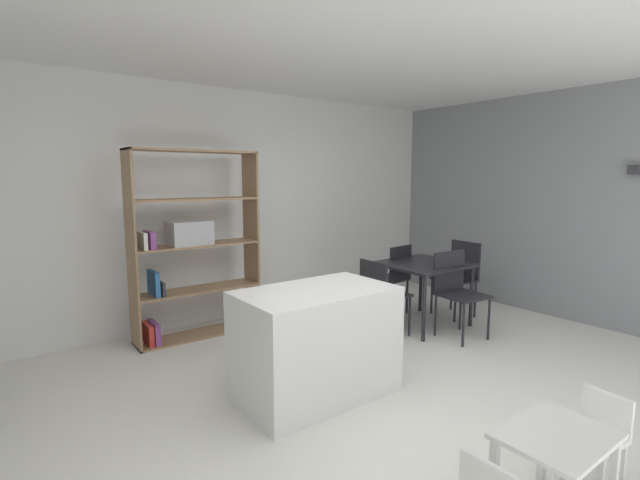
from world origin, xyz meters
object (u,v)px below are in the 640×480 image
(child_table, at_px, (556,449))
(dining_chair_near, at_px, (456,286))
(child_chair_right, at_px, (597,433))
(dining_chair_island_side, at_px, (381,290))
(open_bookshelf, at_px, (189,247))
(dining_table, at_px, (423,270))
(dining_chair_far, at_px, (394,273))
(dining_chair_window_side, at_px, (460,271))
(kitchen_island, at_px, (316,342))

(child_table, xyz_separation_m, dining_chair_near, (1.91, 2.03, 0.18))
(child_chair_right, bearing_deg, dining_chair_island_side, 170.36)
(open_bookshelf, xyz_separation_m, dining_chair_island_side, (1.68, -1.26, -0.48))
(dining_table, height_order, dining_chair_island_side, dining_chair_island_side)
(child_table, relative_size, dining_table, 0.61)
(child_chair_right, relative_size, dining_chair_far, 0.58)
(dining_chair_island_side, bearing_deg, dining_chair_window_side, -88.57)
(dining_chair_window_side, bearing_deg, child_chair_right, -33.85)
(kitchen_island, relative_size, dining_chair_island_side, 1.44)
(open_bookshelf, relative_size, dining_chair_window_side, 2.16)
(open_bookshelf, bearing_deg, dining_chair_island_side, -36.97)
(kitchen_island, bearing_deg, dining_chair_near, 5.40)
(child_table, distance_m, dining_chair_island_side, 2.78)
(child_table, xyz_separation_m, dining_chair_island_side, (1.20, 2.50, 0.14))
(kitchen_island, xyz_separation_m, dining_chair_far, (2.09, 1.14, 0.11))
(child_table, relative_size, dining_chair_far, 0.64)
(child_table, height_order, child_chair_right, child_chair_right)
(dining_chair_window_side, xyz_separation_m, dining_chair_far, (-0.69, 0.49, -0.02))
(dining_chair_far, bearing_deg, child_chair_right, 57.24)
(dining_chair_near, bearing_deg, child_chair_right, -118.67)
(dining_table, height_order, dining_chair_far, dining_chair_far)
(kitchen_island, bearing_deg, dining_table, 17.72)
(child_table, distance_m, dining_chair_near, 2.80)
(child_chair_right, height_order, dining_chair_near, dining_chair_near)
(dining_chair_island_side, bearing_deg, child_table, 156.31)
(open_bookshelf, bearing_deg, dining_table, -28.08)
(child_chair_right, relative_size, dining_chair_near, 0.56)
(kitchen_island, bearing_deg, open_bookshelf, 98.76)
(dining_chair_window_side, bearing_deg, open_bookshelf, -106.26)
(open_bookshelf, height_order, dining_chair_far, open_bookshelf)
(open_bookshelf, xyz_separation_m, child_table, (0.47, -3.76, -0.62))
(dining_chair_window_side, bearing_deg, dining_chair_island_side, -84.29)
(kitchen_island, relative_size, child_table, 2.12)
(kitchen_island, distance_m, open_bookshelf, 2.03)
(kitchen_island, height_order, dining_chair_near, dining_chair_near)
(kitchen_island, relative_size, dining_table, 1.29)
(open_bookshelf, relative_size, child_chair_right, 3.91)
(dining_chair_window_side, bearing_deg, dining_table, -84.60)
(dining_chair_near, bearing_deg, dining_chair_island_side, 152.41)
(open_bookshelf, height_order, dining_chair_island_side, open_bookshelf)
(dining_table, xyz_separation_m, dining_chair_window_side, (0.70, -0.01, -0.11))
(kitchen_island, bearing_deg, dining_chair_window_side, 13.22)
(child_chair_right, relative_size, dining_chair_island_side, 0.61)
(child_table, bearing_deg, kitchen_island, 95.46)
(child_table, distance_m, dining_chair_window_side, 3.60)
(dining_table, distance_m, dining_chair_window_side, 0.71)
(child_chair_right, height_order, dining_chair_island_side, dining_chair_island_side)
(open_bookshelf, height_order, dining_table, open_bookshelf)
(open_bookshelf, xyz_separation_m, dining_chair_far, (2.38, -0.79, -0.46))
(child_table, bearing_deg, child_chair_right, -0.57)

